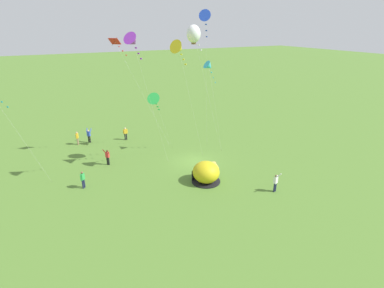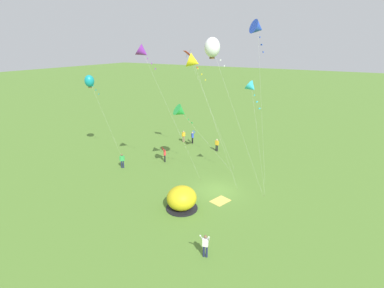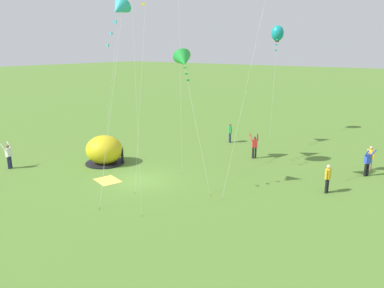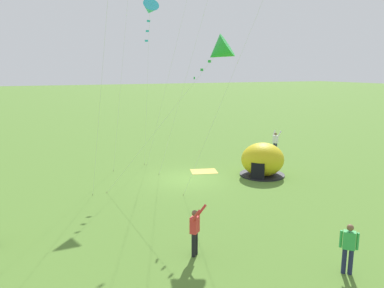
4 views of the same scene
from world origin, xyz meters
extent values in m
plane|color=#517A2D|center=(0.00, 0.00, 0.00)|extent=(300.00, 300.00, 0.00)
ellipsoid|color=gold|center=(-4.62, 1.21, 1.05)|extent=(2.70, 2.60, 2.10)
cylinder|color=black|center=(-4.62, 1.21, 0.05)|extent=(2.81, 2.81, 0.10)
cube|color=black|center=(-3.69, 2.08, 0.55)|extent=(0.63, 0.67, 1.10)
cube|color=gold|center=(-1.67, -1.15, 0.01)|extent=(2.00, 1.73, 0.01)
cylinder|color=#1E2347|center=(-9.10, -3.63, 0.44)|extent=(0.15, 0.15, 0.88)
cylinder|color=#1E2347|center=(-9.15, -3.43, 0.44)|extent=(0.15, 0.15, 0.88)
cube|color=white|center=(-9.13, -3.53, 1.18)|extent=(0.33, 0.43, 0.60)
sphere|color=brown|center=(-9.13, -3.53, 1.61)|extent=(0.22, 0.22, 0.22)
cylinder|color=white|center=(-9.20, -3.82, 1.64)|extent=(0.38, 0.24, 0.50)
cylinder|color=white|center=(-9.34, -3.31, 1.64)|extent=(0.39, 0.13, 0.50)
cylinder|color=black|center=(11.58, 9.67, 0.44)|extent=(0.15, 0.15, 0.88)
cylinder|color=black|center=(11.46, 9.51, 0.44)|extent=(0.15, 0.15, 0.88)
cube|color=blue|center=(11.52, 9.59, 1.18)|extent=(0.42, 0.45, 0.60)
sphere|color=tan|center=(11.52, 9.59, 1.61)|extent=(0.22, 0.22, 0.22)
cylinder|color=blue|center=(11.80, 9.71, 1.64)|extent=(0.37, 0.26, 0.50)
cylinder|color=blue|center=(11.47, 9.29, 1.64)|extent=(0.32, 0.34, 0.50)
cylinder|color=black|center=(3.55, 8.83, 0.44)|extent=(0.15, 0.15, 0.88)
cylinder|color=black|center=(3.70, 8.97, 0.44)|extent=(0.15, 0.15, 0.88)
cube|color=red|center=(3.62, 8.90, 1.18)|extent=(0.44, 0.43, 0.60)
sphere|color=brown|center=(3.62, 8.90, 1.61)|extent=(0.22, 0.22, 0.22)
cylinder|color=red|center=(3.33, 8.83, 1.64)|extent=(0.35, 0.30, 0.50)
cylinder|color=red|center=(3.72, 9.19, 1.64)|extent=(0.28, 0.37, 0.50)
cylinder|color=#8C7251|center=(11.31, 11.07, 0.44)|extent=(0.15, 0.15, 0.88)
cylinder|color=#8C7251|center=(11.49, 10.99, 0.44)|extent=(0.15, 0.15, 0.88)
cube|color=gold|center=(11.40, 11.03, 1.18)|extent=(0.45, 0.38, 0.60)
sphere|color=tan|center=(11.40, 11.03, 1.61)|extent=(0.22, 0.22, 0.22)
cylinder|color=gold|center=(11.17, 11.14, 1.18)|extent=(0.09, 0.09, 0.58)
cylinder|color=gold|center=(11.62, 10.92, 1.18)|extent=(0.09, 0.09, 0.58)
cylinder|color=black|center=(10.30, 4.98, 0.44)|extent=(0.15, 0.15, 0.88)
cylinder|color=black|center=(10.31, 5.18, 0.44)|extent=(0.15, 0.15, 0.88)
cube|color=gold|center=(10.30, 5.08, 1.18)|extent=(0.26, 0.39, 0.60)
sphere|color=beige|center=(10.30, 5.08, 1.61)|extent=(0.22, 0.22, 0.22)
cylinder|color=gold|center=(10.29, 4.83, 1.18)|extent=(0.09, 0.09, 0.58)
cylinder|color=gold|center=(10.32, 5.33, 1.18)|extent=(0.09, 0.09, 0.58)
cylinder|color=#1E2347|center=(-0.35, 12.01, 0.44)|extent=(0.15, 0.15, 0.88)
cylinder|color=#1E2347|center=(-0.49, 12.15, 0.44)|extent=(0.15, 0.15, 0.88)
cube|color=green|center=(-0.42, 12.08, 1.18)|extent=(0.44, 0.44, 0.60)
sphere|color=brown|center=(-0.42, 12.08, 1.61)|extent=(0.22, 0.22, 0.22)
cylinder|color=green|center=(-0.25, 11.90, 1.18)|extent=(0.09, 0.09, 0.58)
cylinder|color=green|center=(-0.60, 12.26, 1.18)|extent=(0.09, 0.09, 0.58)
cylinder|color=silver|center=(5.63, 3.61, 6.38)|extent=(0.44, 5.93, 12.77)
cylinder|color=brown|center=(5.84, 0.65, 0.03)|extent=(0.03, 0.03, 0.06)
cube|color=red|center=(5.41, 6.57, 12.77)|extent=(1.33, 1.35, 0.66)
cylinder|color=#332314|center=(5.41, 6.57, 12.78)|extent=(0.07, 0.64, 0.83)
cube|color=red|center=(5.44, 6.15, 12.24)|extent=(0.20, 0.07, 0.12)
cube|color=red|center=(5.47, 5.81, 11.79)|extent=(0.21, 0.09, 0.12)
cube|color=red|center=(5.49, 5.46, 11.34)|extent=(0.20, 0.07, 0.12)
cylinder|color=silver|center=(0.21, 0.28, 6.17)|extent=(2.17, 3.88, 12.34)
cylinder|color=brown|center=(1.28, -1.66, 0.03)|extent=(0.03, 0.03, 0.06)
cone|color=yellow|center=(-0.87, 2.21, 12.33)|extent=(1.81, 1.86, 1.57)
cube|color=yellow|center=(-0.68, 1.87, 11.76)|extent=(0.21, 0.12, 0.12)
cube|color=yellow|center=(-0.52, 1.58, 11.28)|extent=(0.21, 0.12, 0.12)
cube|color=yellow|center=(-0.36, 1.29, 10.80)|extent=(0.21, 0.14, 0.12)
cylinder|color=silver|center=(0.31, -1.87, 6.78)|extent=(1.90, 4.84, 13.57)
cylinder|color=brown|center=(1.26, -4.29, 0.03)|extent=(0.03, 0.03, 0.06)
ellipsoid|color=white|center=(-0.64, 0.55, 13.56)|extent=(1.31, 1.31, 1.62)
cube|color=brown|center=(-0.64, 0.55, 12.74)|extent=(0.33, 0.33, 0.24)
cube|color=white|center=(-0.49, 0.17, 13.00)|extent=(0.19, 0.17, 0.12)
cube|color=white|center=(-0.37, -0.14, 12.53)|extent=(0.20, 0.08, 0.12)
cube|color=white|center=(-0.25, -0.45, 12.05)|extent=(0.21, 0.13, 0.12)
cylinder|color=silver|center=(2.69, 2.48, 3.72)|extent=(4.79, 3.75, 7.44)
cylinder|color=brown|center=(5.08, 0.61, 0.03)|extent=(0.03, 0.03, 0.06)
cone|color=green|center=(0.30, 4.35, 7.44)|extent=(1.96, 1.91, 1.58)
cube|color=green|center=(0.64, 4.08, 6.98)|extent=(0.20, 0.16, 0.12)
cube|color=green|center=(0.94, 3.85, 6.59)|extent=(0.19, 0.18, 0.12)
cube|color=green|center=(1.23, 3.62, 6.20)|extent=(0.14, 0.21, 0.12)
cylinder|color=silver|center=(2.99, -3.00, 7.55)|extent=(1.54, 1.36, 15.10)
cylinder|color=brown|center=(3.76, -3.68, 0.03)|extent=(0.03, 0.03, 0.06)
cone|color=blue|center=(2.23, -2.33, 15.10)|extent=(1.77, 1.77, 1.47)
cube|color=blue|center=(2.42, -2.50, 14.38)|extent=(0.20, 0.16, 0.12)
cube|color=blue|center=(2.58, -2.64, 13.76)|extent=(0.17, 0.20, 0.12)
cube|color=blue|center=(2.74, -2.78, 13.15)|extent=(0.20, 0.16, 0.12)
cylinder|color=silver|center=(1.63, 16.29, 4.78)|extent=(1.20, 3.14, 9.56)
cylinder|color=brown|center=(2.22, 14.72, 0.03)|extent=(0.03, 0.03, 0.06)
cube|color=teal|center=(1.29, 17.18, 8.50)|extent=(0.21, 0.13, 0.12)
cube|color=teal|center=(1.41, 16.88, 8.01)|extent=(0.21, 0.14, 0.12)
cylinder|color=silver|center=(-0.31, 4.77, 6.55)|extent=(3.51, 4.19, 13.11)
cylinder|color=brown|center=(1.43, 2.68, 0.03)|extent=(0.03, 0.03, 0.06)
cone|color=purple|center=(-2.06, 6.86, 13.11)|extent=(1.78, 1.82, 1.47)
cube|color=purple|center=(-1.80, 6.55, 12.56)|extent=(0.20, 0.17, 0.12)
cube|color=purple|center=(-1.58, 6.29, 12.10)|extent=(0.21, 0.15, 0.12)
cube|color=purple|center=(-1.36, 6.02, 11.63)|extent=(0.21, 0.14, 0.12)
cylinder|color=silver|center=(1.41, -3.40, 5.09)|extent=(0.04, 2.04, 10.19)
cylinder|color=brown|center=(1.39, -4.42, 0.03)|extent=(0.03, 0.03, 0.06)
cone|color=#33B7D1|center=(1.43, -2.39, 10.19)|extent=(1.00, 1.18, 1.22)
cube|color=#33B7D1|center=(1.42, -2.70, 9.52)|extent=(0.21, 0.10, 0.12)
cube|color=#33B7D1|center=(1.42, -2.97, 8.95)|extent=(0.21, 0.13, 0.12)
cube|color=#33B7D1|center=(1.41, -3.24, 8.38)|extent=(0.21, 0.13, 0.12)
camera|label=1|loc=(-27.10, 14.22, 14.36)|focal=28.00mm
camera|label=2|loc=(-24.19, -11.35, 13.91)|focal=28.00mm
camera|label=3|loc=(16.09, -16.20, 8.30)|focal=35.00mm
camera|label=4|loc=(8.85, 20.24, 6.60)|focal=35.00mm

